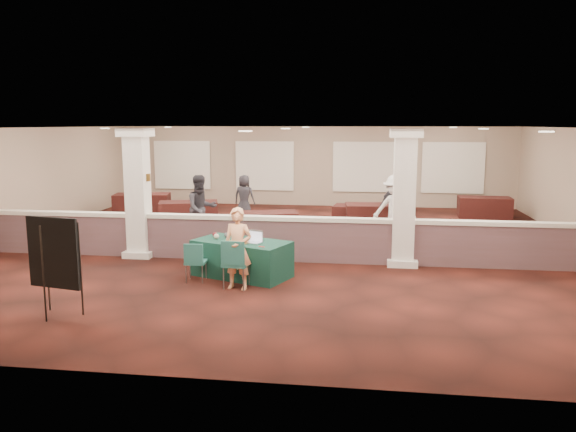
# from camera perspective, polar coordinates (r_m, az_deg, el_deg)

# --- Properties ---
(ground) EXTENTS (16.00, 16.00, 0.00)m
(ground) POSITION_cam_1_polar(r_m,az_deg,el_deg) (15.22, -0.24, -3.21)
(ground) COLOR #401610
(ground) RESTS_ON ground
(wall_back) EXTENTS (16.00, 0.04, 3.20)m
(wall_back) POSITION_cam_1_polar(r_m,az_deg,el_deg) (22.87, 2.59, 5.06)
(wall_back) COLOR gray
(wall_back) RESTS_ON ground
(wall_front) EXTENTS (16.00, 0.04, 3.20)m
(wall_front) POSITION_cam_1_polar(r_m,az_deg,el_deg) (7.23, -9.22, -4.47)
(wall_front) COLOR gray
(wall_front) RESTS_ON ground
(wall_left) EXTENTS (0.04, 16.00, 3.20)m
(wall_left) POSITION_cam_1_polar(r_m,az_deg,el_deg) (17.92, -26.51, 2.90)
(wall_left) COLOR gray
(wall_left) RESTS_ON ground
(ceiling) EXTENTS (16.00, 16.00, 0.02)m
(ceiling) POSITION_cam_1_polar(r_m,az_deg,el_deg) (14.85, -0.25, 8.93)
(ceiling) COLOR white
(ceiling) RESTS_ON wall_back
(partition_wall) EXTENTS (15.60, 0.28, 1.10)m
(partition_wall) POSITION_cam_1_polar(r_m,az_deg,el_deg) (13.65, -1.12, -2.24)
(partition_wall) COLOR brown
(partition_wall) RESTS_ON ground
(column_left) EXTENTS (0.72, 0.72, 3.20)m
(column_left) POSITION_cam_1_polar(r_m,az_deg,el_deg) (14.44, -15.00, 2.38)
(column_left) COLOR silver
(column_left) RESTS_ON ground
(column_right) EXTENTS (0.72, 0.72, 3.20)m
(column_right) POSITION_cam_1_polar(r_m,az_deg,el_deg) (13.34, 11.70, 1.95)
(column_right) COLOR silver
(column_right) RESTS_ON ground
(sconce_left) EXTENTS (0.12, 0.12, 0.18)m
(sconce_left) POSITION_cam_1_polar(r_m,az_deg,el_deg) (14.51, -16.09, 3.81)
(sconce_left) COLOR brown
(sconce_left) RESTS_ON column_left
(sconce_right) EXTENTS (0.12, 0.12, 0.18)m
(sconce_right) POSITION_cam_1_polar(r_m,az_deg,el_deg) (14.29, -14.03, 3.82)
(sconce_right) COLOR brown
(sconce_right) RESTS_ON column_left
(near_table) EXTENTS (2.30, 1.71, 0.79)m
(near_table) POSITION_cam_1_polar(r_m,az_deg,el_deg) (12.35, -4.71, -4.33)
(near_table) COLOR #0D3128
(near_table) RESTS_ON ground
(conf_chair_main) EXTENTS (0.54, 0.55, 1.01)m
(conf_chair_main) POSITION_cam_1_polar(r_m,az_deg,el_deg) (11.39, -5.42, -4.48)
(conf_chair_main) COLOR #1D5456
(conf_chair_main) RESTS_ON ground
(conf_chair_side) EXTENTS (0.44, 0.45, 0.84)m
(conf_chair_side) POSITION_cam_1_polar(r_m,az_deg,el_deg) (12.00, -9.44, -4.33)
(conf_chair_side) COLOR #1D5456
(conf_chair_side) RESTS_ON ground
(easel_board) EXTENTS (1.02, 0.58, 1.75)m
(easel_board) POSITION_cam_1_polar(r_m,az_deg,el_deg) (10.41, -22.73, -3.58)
(easel_board) COLOR black
(easel_board) RESTS_ON ground
(woman) EXTENTS (0.66, 0.50, 1.67)m
(woman) POSITION_cam_1_polar(r_m,az_deg,el_deg) (11.33, -5.13, -3.32)
(woman) COLOR #FEA46E
(woman) RESTS_ON ground
(far_table_front_left) EXTENTS (2.10, 1.46, 0.77)m
(far_table_front_left) POSITION_cam_1_polar(r_m,az_deg,el_deg) (18.85, -10.07, 0.29)
(far_table_front_left) COLOR black
(far_table_front_left) RESTS_ON ground
(far_table_front_center) EXTENTS (1.91, 1.29, 0.71)m
(far_table_front_center) POSITION_cam_1_polar(r_m,az_deg,el_deg) (16.80, -2.06, -0.78)
(far_table_front_center) COLOR black
(far_table_front_center) RESTS_ON ground
(far_table_front_right) EXTENTS (2.06, 1.17, 0.80)m
(far_table_front_right) POSITION_cam_1_polar(r_m,az_deg,el_deg) (17.95, 9.05, -0.08)
(far_table_front_right) COLOR black
(far_table_front_right) RESTS_ON ground
(far_table_back_left) EXTENTS (2.10, 1.33, 0.79)m
(far_table_back_left) POSITION_cam_1_polar(r_m,az_deg,el_deg) (21.13, -14.59, 1.13)
(far_table_back_left) COLOR black
(far_table_back_left) RESTS_ON ground
(far_table_back_center) EXTENTS (1.87, 1.11, 0.72)m
(far_table_back_center) POSITION_cam_1_polar(r_m,az_deg,el_deg) (18.15, 7.46, -0.08)
(far_table_back_center) COLOR black
(far_table_back_center) RESTS_ON ground
(far_table_back_right) EXTENTS (1.84, 0.98, 0.73)m
(far_table_back_right) POSITION_cam_1_polar(r_m,az_deg,el_deg) (21.17, 19.32, 0.84)
(far_table_back_right) COLOR black
(far_table_back_right) RESTS_ON ground
(attendee_a) EXTENTS (1.03, 0.95, 1.89)m
(attendee_a) POSITION_cam_1_polar(r_m,az_deg,el_deg) (16.01, -8.80, 0.75)
(attendee_a) COLOR black
(attendee_a) RESTS_ON ground
(attendee_b) EXTENTS (1.33, 0.89, 1.91)m
(attendee_b) POSITION_cam_1_polar(r_m,az_deg,el_deg) (15.87, 10.80, 0.66)
(attendee_b) COLOR silver
(attendee_b) RESTS_ON ground
(attendee_c) EXTENTS (1.19, 0.99, 1.84)m
(attendee_c) POSITION_cam_1_polar(r_m,az_deg,el_deg) (16.70, 10.90, 0.96)
(attendee_c) COLOR black
(attendee_c) RESTS_ON ground
(attendee_d) EXTENTS (0.81, 0.51, 1.54)m
(attendee_d) POSITION_cam_1_polar(r_m,az_deg,el_deg) (19.86, -4.46, 1.98)
(attendee_d) COLOR black
(attendee_d) RESTS_ON ground
(laptop_base) EXTENTS (0.42, 0.36, 0.02)m
(laptop_base) POSITION_cam_1_polar(r_m,az_deg,el_deg) (12.04, -3.59, -2.69)
(laptop_base) COLOR silver
(laptop_base) RESTS_ON near_table
(laptop_screen) EXTENTS (0.34, 0.14, 0.24)m
(laptop_screen) POSITION_cam_1_polar(r_m,az_deg,el_deg) (12.12, -3.28, -1.99)
(laptop_screen) COLOR silver
(laptop_screen) RESTS_ON near_table
(screen_glow) EXTENTS (0.30, 0.12, 0.21)m
(screen_glow) POSITION_cam_1_polar(r_m,az_deg,el_deg) (12.11, -3.30, -2.07)
(screen_glow) COLOR silver
(screen_glow) RESTS_ON near_table
(knitting) EXTENTS (0.52, 0.46, 0.03)m
(knitting) POSITION_cam_1_polar(r_m,az_deg,el_deg) (12.01, -5.24, -2.71)
(knitting) COLOR orange
(knitting) RESTS_ON near_table
(yarn_cream) EXTENTS (0.12, 0.12, 0.12)m
(yarn_cream) POSITION_cam_1_polar(r_m,az_deg,el_deg) (12.50, -7.29, -2.07)
(yarn_cream) COLOR beige
(yarn_cream) RESTS_ON near_table
(yarn_red) EXTENTS (0.11, 0.11, 0.11)m
(yarn_red) POSITION_cam_1_polar(r_m,az_deg,el_deg) (12.73, -7.44, -1.89)
(yarn_red) COLOR maroon
(yarn_red) RESTS_ON near_table
(yarn_grey) EXTENTS (0.11, 0.11, 0.11)m
(yarn_grey) POSITION_cam_1_polar(r_m,az_deg,el_deg) (12.63, -6.25, -1.94)
(yarn_grey) COLOR #4B4B50
(yarn_grey) RESTS_ON near_table
(scissors) EXTENTS (0.13, 0.08, 0.01)m
(scissors) POSITION_cam_1_polar(r_m,az_deg,el_deg) (11.63, -2.68, -3.13)
(scissors) COLOR #B41813
(scissors) RESTS_ON near_table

